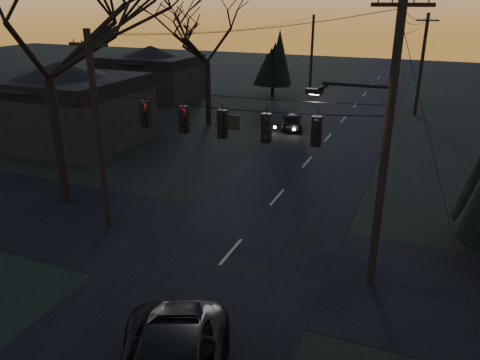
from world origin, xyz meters
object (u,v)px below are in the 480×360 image
at_px(utility_pole_far_r, 415,115).
at_px(sedan_oncoming_a, 292,120).
at_px(bare_tree_left, 40,22).
at_px(utility_pole_right, 370,281).
at_px(utility_pole_far_l, 310,91).
at_px(utility_pole_left, 109,226).

xyz_separation_m(utility_pole_far_r, sedan_oncoming_a, (-8.70, -8.60, 0.67)).
relative_size(bare_tree_left, sedan_oncoming_a, 3.12).
distance_m(utility_pole_far_r, sedan_oncoming_a, 12.25).
xyz_separation_m(bare_tree_left, sedan_oncoming_a, (6.55, 17.86, -7.92)).
distance_m(utility_pole_right, utility_pole_far_l, 37.79).
bearing_deg(utility_pole_left, utility_pole_far_l, 90.00).
distance_m(utility_pole_right, utility_pole_far_r, 28.00).
bearing_deg(utility_pole_left, bare_tree_left, 157.75).
bearing_deg(bare_tree_left, utility_pole_far_l, 83.79).
relative_size(utility_pole_left, utility_pole_far_r, 1.00).
bearing_deg(utility_pole_far_r, sedan_oncoming_a, -135.32).
bearing_deg(utility_pole_right, utility_pole_left, 180.00).
bearing_deg(utility_pole_far_l, utility_pole_right, -72.28).
xyz_separation_m(utility_pole_right, sedan_oncoming_a, (-8.70, 19.40, 0.67)).
bearing_deg(sedan_oncoming_a, utility_pole_right, 98.16).
bearing_deg(utility_pole_far_r, bare_tree_left, -119.95).
height_order(utility_pole_right, utility_pole_left, utility_pole_right).
bearing_deg(bare_tree_left, utility_pole_right, -5.75).
distance_m(utility_pole_left, utility_pole_far_r, 30.27).
distance_m(utility_pole_right, sedan_oncoming_a, 21.27).
xyz_separation_m(utility_pole_left, bare_tree_left, (-3.75, 1.53, 8.60)).
bearing_deg(utility_pole_far_l, sedan_oncoming_a, -80.43).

